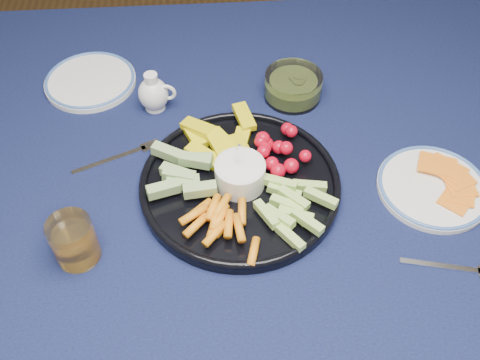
{
  "coord_description": "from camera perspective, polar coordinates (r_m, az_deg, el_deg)",
  "views": [
    {
      "loc": [
        0.0,
        -0.68,
        1.48
      ],
      "look_at": [
        0.05,
        -0.08,
        0.77
      ],
      "focal_mm": 40.0,
      "sensor_mm": 36.0,
      "label": 1
    }
  ],
  "objects": [
    {
      "name": "fork_left",
      "position": [
        1.03,
        -12.25,
        2.6
      ],
      "size": [
        0.16,
        0.08,
        0.0
      ],
      "color": "silver",
      "rests_on": "dining_table"
    },
    {
      "name": "pickle_bowl",
      "position": [
        1.12,
        5.66,
        9.83
      ],
      "size": [
        0.12,
        0.12,
        0.05
      ],
      "color": "silver",
      "rests_on": "dining_table"
    },
    {
      "name": "dining_table",
      "position": [
        1.07,
        -2.75,
        -0.89
      ],
      "size": [
        1.67,
        1.07,
        0.75
      ],
      "color": "#50291A",
      "rests_on": "ground"
    },
    {
      "name": "crudite_platter",
      "position": [
        0.94,
        -0.15,
        -0.17
      ],
      "size": [
        0.35,
        0.35,
        0.11
      ],
      "color": "black",
      "rests_on": "dining_table"
    },
    {
      "name": "juice_tumbler",
      "position": [
        0.88,
        -17.23,
        -6.4
      ],
      "size": [
        0.07,
        0.07,
        0.08
      ],
      "color": "silver",
      "rests_on": "dining_table"
    },
    {
      "name": "side_plate_extra",
      "position": [
        1.2,
        -15.67,
        10.16
      ],
      "size": [
        0.19,
        0.19,
        0.02
      ],
      "color": "white",
      "rests_on": "dining_table"
    },
    {
      "name": "fork_right",
      "position": [
        0.92,
        22.17,
        -8.72
      ],
      "size": [
        0.15,
        0.05,
        0.0
      ],
      "color": "silver",
      "rests_on": "dining_table"
    },
    {
      "name": "creamer_pitcher",
      "position": [
        1.09,
        -9.18,
        9.08
      ],
      "size": [
        0.08,
        0.06,
        0.08
      ],
      "color": "white",
      "rests_on": "dining_table"
    },
    {
      "name": "cheese_plate",
      "position": [
        1.0,
        19.92,
        -0.61
      ],
      "size": [
        0.2,
        0.2,
        0.02
      ],
      "color": "white",
      "rests_on": "dining_table"
    }
  ]
}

